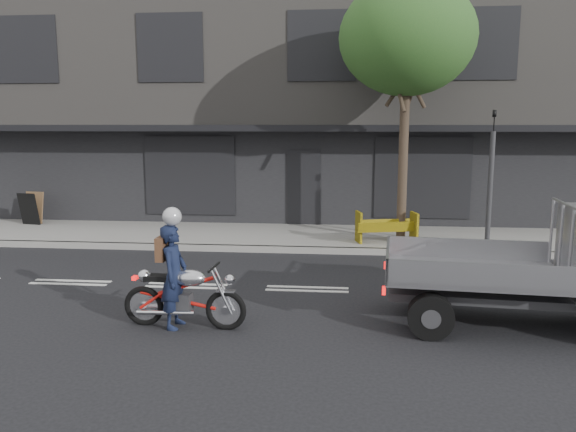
# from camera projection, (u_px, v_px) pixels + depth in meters

# --- Properties ---
(ground) EXTENTS (80.00, 80.00, 0.00)m
(ground) POSITION_uv_depth(u_px,v_px,m) (307.00, 289.00, 10.89)
(ground) COLOR black
(ground) RESTS_ON ground
(sidewalk) EXTENTS (32.00, 3.20, 0.15)m
(sidewalk) POSITION_uv_depth(u_px,v_px,m) (318.00, 237.00, 15.49)
(sidewalk) COLOR gray
(sidewalk) RESTS_ON ground
(kerb) EXTENTS (32.00, 0.20, 0.15)m
(kerb) POSITION_uv_depth(u_px,v_px,m) (315.00, 250.00, 13.92)
(kerb) COLOR gray
(kerb) RESTS_ON ground
(building_main) EXTENTS (26.00, 10.00, 8.00)m
(building_main) POSITION_uv_depth(u_px,v_px,m) (326.00, 102.00, 21.33)
(building_main) COLOR slate
(building_main) RESTS_ON ground
(street_tree) EXTENTS (3.40, 3.40, 6.74)m
(street_tree) POSITION_uv_depth(u_px,v_px,m) (407.00, 38.00, 13.94)
(street_tree) COLOR #382B21
(street_tree) RESTS_ON ground
(traffic_light_pole) EXTENTS (0.12, 0.12, 3.50)m
(traffic_light_pole) POSITION_uv_depth(u_px,v_px,m) (490.00, 188.00, 13.51)
(traffic_light_pole) COLOR #2D2D30
(traffic_light_pole) RESTS_ON ground
(motorcycle) EXTENTS (2.00, 0.58, 1.03)m
(motorcycle) POSITION_uv_depth(u_px,v_px,m) (184.00, 295.00, 8.80)
(motorcycle) COLOR black
(motorcycle) RESTS_ON ground
(rider) EXTENTS (0.43, 0.62, 1.64)m
(rider) POSITION_uv_depth(u_px,v_px,m) (174.00, 276.00, 8.76)
(rider) COLOR #131B35
(rider) RESTS_ON ground
(construction_barrier) EXTENTS (1.60, 0.94, 0.84)m
(construction_barrier) POSITION_uv_depth(u_px,v_px,m) (387.00, 228.00, 14.14)
(construction_barrier) COLOR yellow
(construction_barrier) RESTS_ON sidewalk
(sandwich_board) EXTENTS (0.68, 0.51, 0.97)m
(sandwich_board) POSITION_uv_depth(u_px,v_px,m) (29.00, 209.00, 16.89)
(sandwich_board) COLOR black
(sandwich_board) RESTS_ON sidewalk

